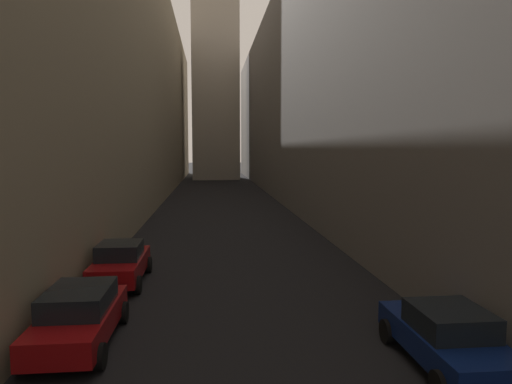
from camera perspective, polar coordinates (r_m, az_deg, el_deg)
The scene contains 6 objects.
ground_plane at distance 40.65m, azimuth -4.26°, elevation -1.78°, with size 264.00×264.00×0.00m, color black.
building_block_left at distance 44.26m, azimuth -21.08°, elevation 13.18°, with size 13.69×108.00×22.66m, color gray.
building_block_right at distance 44.30m, azimuth 10.20°, elevation 12.27°, with size 10.88×108.00×20.86m, color slate.
parked_car_left_third at distance 13.01m, azimuth -21.16°, elevation -14.19°, with size 1.89×4.21×1.50m.
parked_car_left_far at distance 18.12m, azimuth -16.53°, elevation -8.46°, with size 1.88×4.12×1.57m.
parked_car_right_third at distance 11.93m, azimuth 22.66°, elevation -16.29°, with size 1.91×4.07×1.45m.
Camera 1 is at (-1.01, 7.68, 5.06)m, focal length 32.09 mm.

